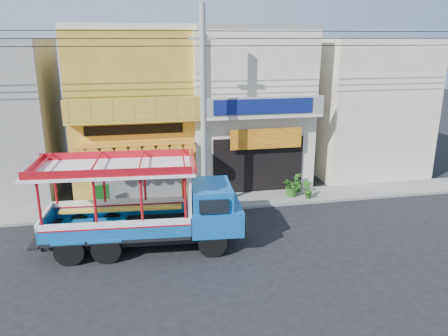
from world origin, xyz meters
name	(u,v)px	position (x,y,z in m)	size (l,w,h in m)	color
ground	(243,238)	(0.00, 0.00, 0.00)	(90.00, 90.00, 0.00)	black
sidewalk	(223,201)	(0.00, 4.00, 0.06)	(30.00, 2.00, 0.12)	slate
shophouse_left	(133,108)	(-4.00, 7.96, 4.11)	(6.00, 7.50, 8.24)	#A58924
shophouse_right	(245,105)	(2.00, 7.96, 4.11)	(6.00, 6.75, 8.24)	beige
party_pilaster	(199,118)	(-1.00, 4.85, 4.00)	(0.35, 0.30, 8.00)	beige
filler_building_right	(361,106)	(9.00, 8.00, 3.80)	(6.00, 6.00, 7.60)	beige
utility_pole	(207,101)	(-0.85, 3.30, 5.03)	(28.00, 0.26, 9.00)	gray
songthaew_truck	(156,205)	(-3.33, -0.07, 1.69)	(7.65, 2.97, 3.50)	black
green_sign	(102,197)	(-5.63, 4.36, 0.55)	(0.68, 0.40, 1.03)	black
potted_plant_a	(292,185)	(3.44, 3.96, 0.65)	(0.96, 0.83, 1.06)	#27601B
potted_plant_b	(308,190)	(4.08, 3.47, 0.54)	(0.46, 0.37, 0.84)	#27601B
potted_plant_c	(297,182)	(3.95, 4.55, 0.62)	(0.55, 0.55, 0.99)	#27601B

